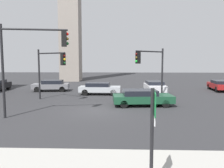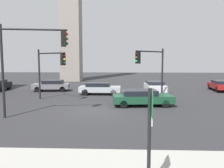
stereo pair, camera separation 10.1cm
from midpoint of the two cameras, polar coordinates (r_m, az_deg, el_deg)
name	(u,v)px [view 1 (the left image)]	position (r m, az deg, el deg)	size (l,w,h in m)	color
ground_plane	(97,111)	(16.80, -3.88, -6.68)	(105.51, 105.51, 0.00)	#2D2D30
direction_sign	(153,127)	(6.35, 9.66, -10.37)	(0.17, 0.78, 2.77)	black
traffic_light_0	(51,65)	(21.23, -15.03, 4.64)	(3.09, 2.13, 4.66)	black
traffic_light_1	(150,64)	(20.70, 9.34, 4.99)	(2.76, 2.39, 4.75)	black
traffic_light_2	(32,52)	(15.48, -19.40, 7.53)	(4.11, 0.96, 5.88)	black
car_0	(99,88)	(24.52, -3.27, -1.03)	(4.39, 1.84, 1.28)	#ADB2B7
car_2	(220,85)	(30.34, 25.09, -0.25)	(2.09, 4.30, 1.26)	maroon
car_4	(142,97)	(18.72, 7.29, -3.25)	(4.93, 2.49, 1.29)	#19472D
car_5	(51,85)	(28.25, -14.91, -0.29)	(4.37, 2.31, 1.31)	slate
car_6	(155,87)	(26.46, 10.45, -0.62)	(2.14, 4.44, 1.29)	silver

